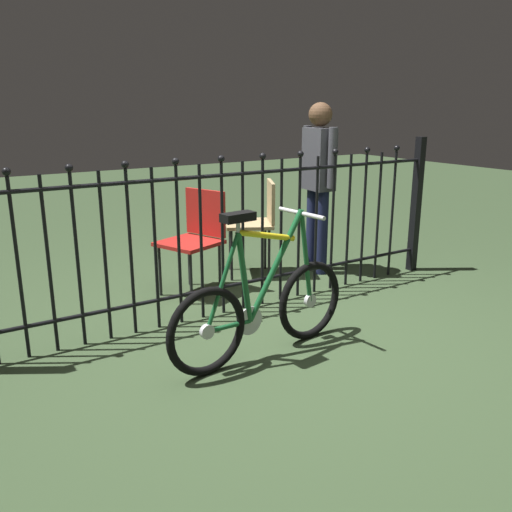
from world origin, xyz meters
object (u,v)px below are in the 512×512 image
object	(u,v)px
chair_red	(196,232)
person_visitor	(319,175)
bicycle	(262,307)
chair_tan	(258,217)

from	to	relation	value
chair_red	person_visitor	bearing A→B (deg)	-4.14
person_visitor	chair_red	bearing A→B (deg)	175.86
chair_red	person_visitor	world-z (taller)	person_visitor
bicycle	chair_tan	size ratio (longest dim) A/B	1.57
chair_tan	chair_red	xyz separation A→B (m)	(-0.68, -0.13, -0.03)
chair_red	person_visitor	distance (m)	1.26
chair_tan	chair_red	bearing A→B (deg)	-169.41
chair_red	person_visitor	xyz separation A→B (m)	(1.20, -0.09, 0.40)
chair_tan	person_visitor	xyz separation A→B (m)	(0.51, -0.21, 0.37)
bicycle	chair_red	world-z (taller)	bicycle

